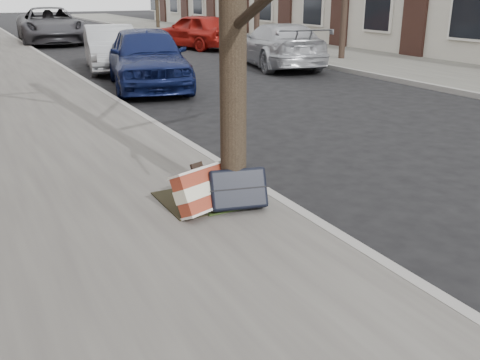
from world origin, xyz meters
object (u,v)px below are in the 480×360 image
car_near_front (147,57)px  suitcase_red (203,190)px  car_near_mid (111,48)px  suitcase_navy (238,189)px

car_near_front → suitcase_red: bearing=-92.7°
car_near_mid → car_near_front: bearing=-81.0°
suitcase_red → car_near_front: 8.16m
suitcase_red → suitcase_navy: (0.33, -0.11, -0.01)m
car_near_front → car_near_mid: 3.42m
car_near_front → suitcase_navy: bearing=-90.3°
suitcase_navy → car_near_mid: car_near_mid is taller
suitcase_navy → car_near_front: size_ratio=0.13×
suitcase_navy → car_near_front: 8.18m
suitcase_red → suitcase_navy: size_ratio=1.05×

